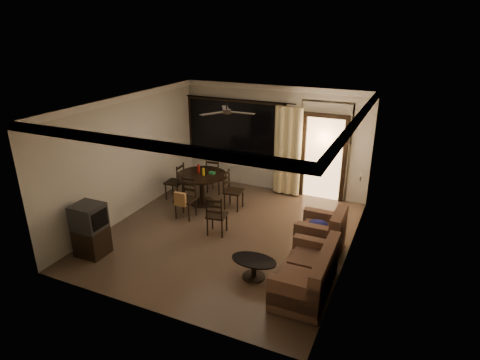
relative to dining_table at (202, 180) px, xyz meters
The scene contains 12 objects.
ground 1.82m from the dining_table, 42.11° to the right, with size 5.50×5.50×0.00m, color #7F6651.
room_shell 2.31m from the dining_table, 18.58° to the left, with size 5.50×6.70×5.50m.
dining_table is the anchor object (origin of this frame).
dining_chair_west 0.84m from the dining_table, behind, with size 0.44×0.44×0.95m.
dining_chair_east 0.90m from the dining_table, ahead, with size 0.44×0.44×0.95m.
dining_chair_south 0.91m from the dining_table, 87.47° to the right, with size 0.44×0.50×0.95m.
dining_chair_north 0.85m from the dining_table, 92.74° to the left, with size 0.44×0.44×0.95m.
tv_cabinet 3.07m from the dining_table, 104.69° to the right, with size 0.57×0.51×1.06m.
sofa 4.17m from the dining_table, 35.66° to the right, with size 0.83×1.54×0.82m.
armchair 3.43m from the dining_table, 16.71° to the right, with size 0.87×0.87×0.87m.
coffee_table 3.40m from the dining_table, 45.15° to the right, with size 0.83×0.50×0.36m.
side_chair 1.67m from the dining_table, 49.80° to the right, with size 0.46×0.46×0.91m.
Camera 1 is at (3.38, -6.85, 4.24)m, focal length 30.00 mm.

